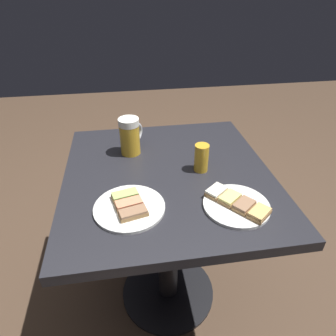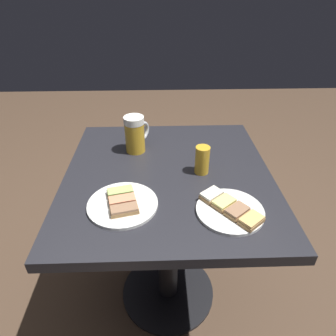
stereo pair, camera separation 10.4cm
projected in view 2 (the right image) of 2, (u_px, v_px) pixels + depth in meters
name	position (u px, v px, depth m)	size (l,w,h in m)	color
ground_plane	(168.00, 291.00, 1.45)	(6.00, 6.00, 0.00)	#4C3828
cafe_table	(168.00, 205.00, 1.14)	(0.77, 0.74, 0.71)	black
plate_near	(123.00, 203.00, 0.90)	(0.22, 0.22, 0.03)	white
plate_far	(230.00, 209.00, 0.88)	(0.20, 0.20, 0.03)	white
beer_mug	(136.00, 134.00, 1.15)	(0.12, 0.10, 0.15)	gold
beer_glass_small	(202.00, 160.00, 1.03)	(0.05, 0.05, 0.10)	gold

